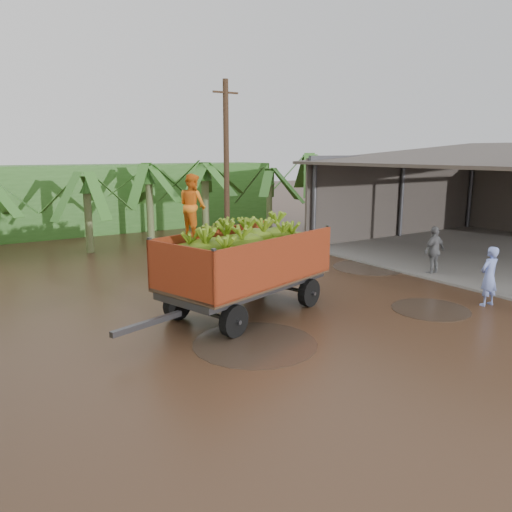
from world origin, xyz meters
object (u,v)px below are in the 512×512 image
(banana_trailer, at_px, (245,261))
(man_blue, at_px, (489,276))
(man_grey, at_px, (434,251))
(utility_pole, at_px, (226,166))

(banana_trailer, xyz_separation_m, man_blue, (6.07, -3.21, -0.58))
(banana_trailer, xyz_separation_m, man_grey, (7.79, -0.06, -0.56))
(man_grey, relative_size, utility_pole, 0.24)
(man_blue, xyz_separation_m, man_grey, (1.72, 3.15, 0.02))
(man_grey, distance_m, utility_pole, 9.29)
(banana_trailer, bearing_deg, utility_pole, 46.27)
(banana_trailer, height_order, man_blue, banana_trailer)
(banana_trailer, distance_m, man_grey, 7.81)
(man_blue, distance_m, utility_pole, 11.70)
(utility_pole, bearing_deg, man_blue, -79.81)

